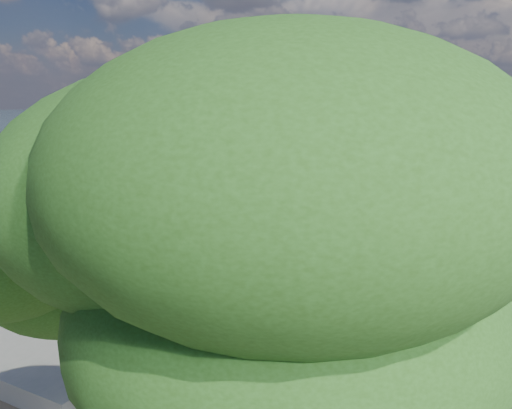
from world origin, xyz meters
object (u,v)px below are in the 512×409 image
at_px(soldier, 109,230).
at_px(landing_craft, 338,183).
at_px(military_truck, 213,206).
at_px(overhang_tree, 210,193).

bearing_deg(soldier, landing_craft, 57.63).
xyz_separation_m(military_truck, overhang_tree, (9.37, -14.17, 3.61)).
relative_size(soldier, overhang_tree, 0.25).
height_order(landing_craft, military_truck, landing_craft).
relative_size(landing_craft, soldier, 17.00).
height_order(landing_craft, soldier, landing_craft).
bearing_deg(landing_craft, military_truck, -87.89).
height_order(soldier, overhang_tree, overhang_tree).
distance_m(landing_craft, soldier, 22.23).
relative_size(landing_craft, overhang_tree, 4.19).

